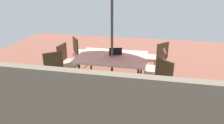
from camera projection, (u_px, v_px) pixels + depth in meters
ground_plane at (112, 84)px, 5.39m from camera, size 10.00×10.00×0.02m
dining_table at (112, 58)px, 5.15m from camera, size 1.70×1.22×0.75m
chair_northeast at (56, 72)px, 4.69m from camera, size 0.58×0.58×0.98m
chair_east at (68, 61)px, 5.41m from camera, size 0.47×0.46×0.98m
chair_west at (157, 68)px, 4.95m from camera, size 0.48×0.47×0.98m
chair_northwest at (159, 81)px, 4.27m from camera, size 0.58×0.59×0.98m
chair_southeast at (81, 51)px, 6.16m from camera, size 0.58×0.58×0.98m
chair_southwest at (158, 57)px, 5.69m from camera, size 0.59×0.58×0.98m
laptop at (115, 53)px, 5.21m from camera, size 0.38×0.33×0.21m
cup at (103, 55)px, 5.08m from camera, size 0.06×0.06×0.10m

